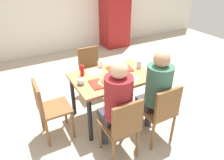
{
  "coord_description": "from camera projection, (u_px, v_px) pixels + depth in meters",
  "views": [
    {
      "loc": [
        -1.27,
        -2.31,
        2.13
      ],
      "look_at": [
        0.0,
        0.0,
        0.65
      ],
      "focal_mm": 33.29,
      "sensor_mm": 36.0,
      "label": 1
    }
  ],
  "objects": [
    {
      "name": "condiment_bottle",
      "position": [
        82.0,
        70.0,
        2.96
      ],
      "size": [
        0.06,
        0.06,
        0.16
      ],
      "primitive_type": "cylinder",
      "color": "red",
      "rests_on": "main_table"
    },
    {
      "name": "main_table",
      "position": [
        112.0,
        82.0,
        3.04
      ],
      "size": [
        1.14,
        0.78,
        0.72
      ],
      "color": "#9E7247",
      "rests_on": "ground_plane"
    },
    {
      "name": "ground_plane",
      "position": [
        112.0,
        116.0,
        3.35
      ],
      "size": [
        10.0,
        10.0,
        0.02
      ],
      "primitive_type": "cube",
      "color": "#B7A893"
    },
    {
      "name": "drink_fridge",
      "position": [
        115.0,
        12.0,
        5.75
      ],
      "size": [
        0.7,
        0.6,
        1.9
      ],
      "primitive_type": "cube",
      "color": "maroon",
      "rests_on": "ground_plane"
    },
    {
      "name": "paper_plate_center",
      "position": [
        95.0,
        72.0,
        3.08
      ],
      "size": [
        0.22,
        0.22,
        0.01
      ],
      "primitive_type": "cylinder",
      "color": "white",
      "rests_on": "main_table"
    },
    {
      "name": "chair_left_end",
      "position": [
        48.0,
        106.0,
        2.69
      ],
      "size": [
        0.4,
        0.4,
        0.87
      ],
      "color": "brown",
      "rests_on": "ground_plane"
    },
    {
      "name": "plastic_cup_a",
      "position": [
        100.0,
        64.0,
        3.21
      ],
      "size": [
        0.07,
        0.07,
        0.1
      ],
      "primitive_type": "cylinder",
      "color": "white",
      "rests_on": "main_table"
    },
    {
      "name": "plastic_cup_b",
      "position": [
        126.0,
        82.0,
        2.73
      ],
      "size": [
        0.07,
        0.07,
        0.1
      ],
      "primitive_type": "cylinder",
      "color": "white",
      "rests_on": "main_table"
    },
    {
      "name": "tray_red_near",
      "position": [
        104.0,
        83.0,
        2.8
      ],
      "size": [
        0.38,
        0.29,
        0.02
      ],
      "primitive_type": "cube",
      "rotation": [
        0.0,
        0.0,
        -0.08
      ],
      "color": "red",
      "rests_on": "main_table"
    },
    {
      "name": "soda_can",
      "position": [
        139.0,
        64.0,
        3.18
      ],
      "size": [
        0.07,
        0.07,
        0.12
      ],
      "primitive_type": "cylinder",
      "color": "#B7BCC6",
      "rests_on": "main_table"
    },
    {
      "name": "chair_near_right",
      "position": [
        161.0,
        110.0,
        2.62
      ],
      "size": [
        0.4,
        0.4,
        0.87
      ],
      "color": "brown",
      "rests_on": "ground_plane"
    },
    {
      "name": "paper_plate_near_edge",
      "position": [
        130.0,
        79.0,
        2.9
      ],
      "size": [
        0.22,
        0.22,
        0.01
      ],
      "primitive_type": "cylinder",
      "color": "white",
      "rests_on": "main_table"
    },
    {
      "name": "person_in_red",
      "position": [
        117.0,
        101.0,
        2.37
      ],
      "size": [
        0.32,
        0.42,
        1.28
      ],
      "color": "#383842",
      "rests_on": "ground_plane"
    },
    {
      "name": "tray_red_far",
      "position": [
        120.0,
        69.0,
        3.16
      ],
      "size": [
        0.39,
        0.31,
        0.02
      ],
      "primitive_type": "cube",
      "rotation": [
        0.0,
        0.0,
        -0.14
      ],
      "color": "red",
      "rests_on": "main_table"
    },
    {
      "name": "chair_near_left",
      "position": [
        123.0,
        125.0,
        2.38
      ],
      "size": [
        0.4,
        0.4,
        0.87
      ],
      "color": "brown",
      "rests_on": "ground_plane"
    },
    {
      "name": "person_in_brown_jacket",
      "position": [
        156.0,
        89.0,
        2.61
      ],
      "size": [
        0.32,
        0.42,
        1.28
      ],
      "color": "#383842",
      "rests_on": "ground_plane"
    },
    {
      "name": "chair_far_side",
      "position": [
        91.0,
        68.0,
        3.68
      ],
      "size": [
        0.4,
        0.4,
        0.87
      ],
      "color": "brown",
      "rests_on": "ground_plane"
    },
    {
      "name": "foil_bundle",
      "position": [
        81.0,
        81.0,
        2.75
      ],
      "size": [
        0.1,
        0.1,
        0.1
      ],
      "primitive_type": "sphere",
      "color": "silver",
      "rests_on": "main_table"
    },
    {
      "name": "pizza_slice_b",
      "position": [
        118.0,
        68.0,
        3.15
      ],
      "size": [
        0.15,
        0.21,
        0.02
      ],
      "color": "#C68C47",
      "rests_on": "tray_red_far"
    },
    {
      "name": "pizza_slice_a",
      "position": [
        104.0,
        82.0,
        2.79
      ],
      "size": [
        0.18,
        0.25,
        0.02
      ],
      "color": "#DBAD60",
      "rests_on": "tray_red_near"
    }
  ]
}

